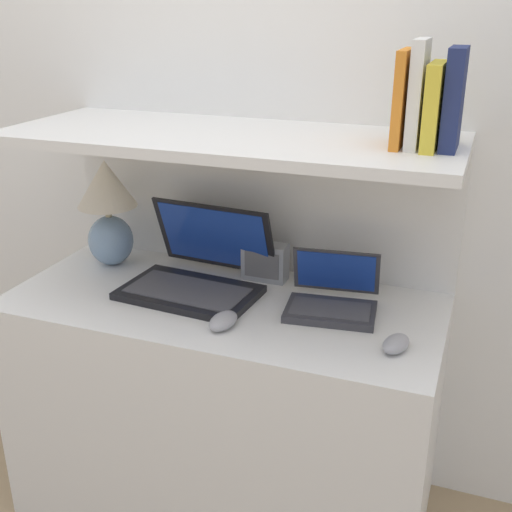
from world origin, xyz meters
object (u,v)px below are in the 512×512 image
at_px(second_mouse, 396,344).
at_px(router_box, 265,262).
at_px(book_navy, 454,99).
at_px(book_yellow, 434,106).
at_px(laptop_small, 332,298).
at_px(book_white, 418,94).
at_px(computer_mouse, 223,321).
at_px(laptop_large, 198,273).
at_px(book_orange, 402,98).
at_px(table_lamp, 108,206).

distance_m(second_mouse, router_box, 0.53).
height_order(book_navy, book_yellow, book_navy).
xyz_separation_m(router_box, book_navy, (0.50, -0.12, 0.51)).
height_order(laptop_small, book_navy, book_navy).
relative_size(laptop_small, book_white, 1.07).
height_order(computer_mouse, router_box, router_box).
xyz_separation_m(laptop_large, book_navy, (0.65, 0.01, 0.52)).
bearing_deg(book_orange, book_yellow, 0.00).
distance_m(laptop_large, second_mouse, 0.61).
bearing_deg(book_yellow, second_mouse, -95.73).
height_order(book_navy, book_white, book_white).
bearing_deg(router_box, book_white, -16.25).
bearing_deg(laptop_large, router_box, 40.63).
height_order(router_box, book_yellow, book_yellow).
distance_m(book_yellow, book_white, 0.05).
relative_size(book_navy, book_yellow, 1.18).
height_order(second_mouse, book_navy, book_navy).
distance_m(laptop_small, computer_mouse, 0.31).
bearing_deg(table_lamp, computer_mouse, -28.69).
height_order(laptop_large, router_box, laptop_large).
xyz_separation_m(book_yellow, book_white, (-0.04, 0.00, 0.02)).
height_order(book_navy, book_orange, book_navy).
bearing_deg(book_white, laptop_small, -175.73).
xyz_separation_m(table_lamp, book_navy, (0.99, -0.07, 0.38)).
height_order(laptop_large, book_yellow, book_yellow).
xyz_separation_m(laptop_small, second_mouse, (0.20, -0.16, -0.02)).
relative_size(laptop_large, router_box, 3.03).
bearing_deg(router_box, computer_mouse, -89.26).
bearing_deg(book_orange, computer_mouse, -151.08).
relative_size(second_mouse, book_white, 0.43).
bearing_deg(book_white, second_mouse, -82.58).
height_order(computer_mouse, book_yellow, book_yellow).
bearing_deg(book_yellow, computer_mouse, -155.21).
xyz_separation_m(book_white, book_orange, (-0.03, 0.00, -0.01)).
height_order(laptop_large, laptop_small, laptop_large).
relative_size(laptop_large, computer_mouse, 3.71).
xyz_separation_m(second_mouse, book_orange, (-0.06, 0.17, 0.55)).
relative_size(laptop_small, router_box, 1.97).
relative_size(book_navy, book_orange, 1.03).
bearing_deg(book_navy, laptop_large, -178.73).
xyz_separation_m(book_yellow, book_orange, (-0.07, 0.00, 0.01)).
height_order(laptop_large, book_orange, book_orange).
distance_m(book_navy, book_white, 0.08).
relative_size(table_lamp, book_navy, 1.47).
bearing_deg(router_box, book_yellow, -14.90).
height_order(router_box, book_white, book_white).
xyz_separation_m(computer_mouse, book_white, (0.41, 0.21, 0.56)).
bearing_deg(computer_mouse, table_lamp, 151.31).
xyz_separation_m(table_lamp, router_box, (0.50, 0.05, -0.13)).
xyz_separation_m(laptop_small, computer_mouse, (-0.24, -0.19, -0.02)).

